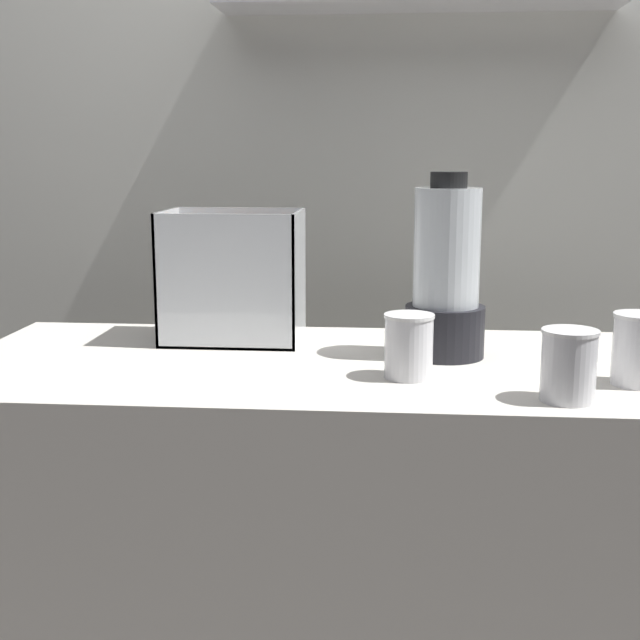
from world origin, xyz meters
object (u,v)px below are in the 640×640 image
(juice_cup_carrot_middle, at_px, (639,354))
(juice_cup_beet_left, at_px, (568,370))
(carrot_display_bin, at_px, (234,299))
(blender_pitcher, at_px, (446,280))
(juice_cup_pomegranate_far_left, at_px, (409,349))

(juice_cup_carrot_middle, bearing_deg, juice_cup_beet_left, -141.64)
(carrot_display_bin, relative_size, juice_cup_carrot_middle, 2.30)
(blender_pitcher, distance_m, juice_cup_carrot_middle, 0.38)
(carrot_display_bin, relative_size, juice_cup_pomegranate_far_left, 2.49)
(carrot_display_bin, distance_m, juice_cup_carrot_middle, 0.81)
(carrot_display_bin, xyz_separation_m, juice_cup_beet_left, (0.62, -0.41, -0.04))
(juice_cup_beet_left, bearing_deg, juice_cup_pomegranate_far_left, 154.24)
(juice_cup_pomegranate_far_left, distance_m, juice_cup_carrot_middle, 0.39)
(blender_pitcher, distance_m, juice_cup_beet_left, 0.36)
(carrot_display_bin, relative_size, blender_pitcher, 0.80)
(carrot_display_bin, bearing_deg, juice_cup_pomegranate_far_left, -37.93)
(carrot_display_bin, xyz_separation_m, juice_cup_carrot_middle, (0.76, -0.30, -0.03))
(carrot_display_bin, relative_size, juice_cup_beet_left, 2.44)
(juice_cup_beet_left, bearing_deg, juice_cup_carrot_middle, 38.36)
(juice_cup_pomegranate_far_left, bearing_deg, juice_cup_carrot_middle, -1.71)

